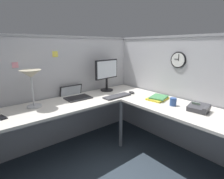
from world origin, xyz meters
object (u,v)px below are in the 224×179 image
object	(u,v)px
laptop	(75,95)
desk_lamp_dome	(31,77)
monitor	(107,73)
cell_phone	(1,117)
book_stack	(158,98)
coffee_mug	(173,102)
computer_mouse	(132,92)
wall_clock	(178,60)
office_phone	(199,108)
keyboard	(117,96)

from	to	relation	value
laptop	desk_lamp_dome	xyz separation A→B (m)	(-0.57, -0.06, 0.34)
monitor	cell_phone	bearing A→B (deg)	-172.82
book_stack	coffee_mug	xyz separation A→B (m)	(-0.06, -0.27, 0.03)
laptop	desk_lamp_dome	size ratio (longest dim) A/B	0.87
computer_mouse	cell_phone	size ratio (longest dim) A/B	0.72
computer_mouse	coffee_mug	xyz separation A→B (m)	(-0.00, -0.71, 0.03)
computer_mouse	wall_clock	distance (m)	0.81
computer_mouse	book_stack	distance (m)	0.44
office_phone	book_stack	bearing A→B (deg)	88.56
laptop	desk_lamp_dome	bearing A→B (deg)	-173.90
computer_mouse	office_phone	xyz separation A→B (m)	(0.05, -1.00, 0.02)
cell_phone	keyboard	bearing A→B (deg)	-21.08
monitor	book_stack	size ratio (longest dim) A/B	1.57
computer_mouse	cell_phone	bearing A→B (deg)	173.55
cell_phone	computer_mouse	bearing A→B (deg)	-19.91
monitor	computer_mouse	distance (m)	0.51
laptop	coffee_mug	world-z (taller)	laptop
keyboard	wall_clock	bearing A→B (deg)	-40.93
office_phone	wall_clock	xyz separation A→B (m)	(0.31, 0.48, 0.49)
cell_phone	coffee_mug	size ratio (longest dim) A/B	1.50
computer_mouse	office_phone	size ratio (longest dim) A/B	0.46
laptop	monitor	bearing A→B (deg)	-0.59
monitor	cell_phone	distance (m)	1.55
monitor	cell_phone	xyz separation A→B (m)	(-1.51, -0.19, -0.29)
keyboard	cell_phone	xyz separation A→B (m)	(-1.40, 0.19, -0.01)
cell_phone	wall_clock	bearing A→B (deg)	-32.70
computer_mouse	wall_clock	world-z (taller)	wall_clock
wall_clock	cell_phone	bearing A→B (deg)	160.76
desk_lamp_dome	wall_clock	xyz separation A→B (m)	(1.68, -0.85, 0.16)
computer_mouse	cell_phone	distance (m)	1.70
book_stack	coffee_mug	distance (m)	0.28
desk_lamp_dome	coffee_mug	bearing A→B (deg)	-37.94
computer_mouse	desk_lamp_dome	size ratio (longest dim) A/B	0.23
office_phone	wall_clock	size ratio (longest dim) A/B	1.03
wall_clock	computer_mouse	bearing A→B (deg)	123.96
monitor	coffee_mug	distance (m)	1.13
keyboard	wall_clock	size ratio (longest dim) A/B	1.95
computer_mouse	laptop	bearing A→B (deg)	152.88
coffee_mug	wall_clock	xyz separation A→B (m)	(0.36, 0.19, 0.48)
monitor	cell_phone	size ratio (longest dim) A/B	3.47
office_phone	book_stack	xyz separation A→B (m)	(0.01, 0.56, -0.02)
laptop	cell_phone	distance (m)	0.96
laptop	desk_lamp_dome	world-z (taller)	desk_lamp_dome
keyboard	office_phone	bearing A→B (deg)	-73.12
laptop	keyboard	bearing A→B (deg)	-39.35
desk_lamp_dome	wall_clock	distance (m)	1.89
monitor	wall_clock	xyz separation A→B (m)	(0.54, -0.90, 0.23)
monitor	book_stack	world-z (taller)	monitor
wall_clock	office_phone	bearing A→B (deg)	-122.50
laptop	wall_clock	size ratio (longest dim) A/B	1.77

